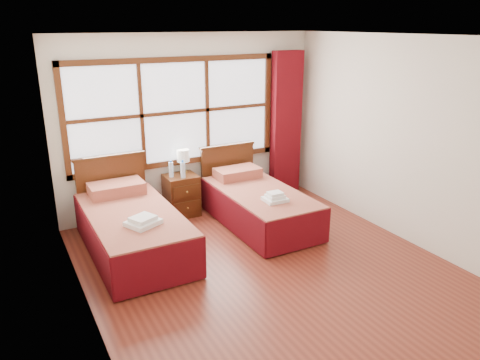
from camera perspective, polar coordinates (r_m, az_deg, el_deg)
floor at (r=5.57m, az=3.49°, el=-10.71°), size 4.50×4.50×0.00m
ceiling at (r=4.85m, az=4.12°, el=17.11°), size 4.50×4.50×0.00m
wall_back at (r=7.01m, az=-6.03°, el=6.81°), size 4.00×0.00×4.00m
wall_left at (r=4.39m, az=-19.01°, el=-1.38°), size 0.00×4.50×4.50m
wall_right at (r=6.32m, az=19.43°, el=4.54°), size 0.00×4.50×4.50m
window at (r=6.85m, az=-7.92°, el=8.16°), size 3.16×0.06×1.56m
curtain at (r=7.65m, az=5.62°, el=6.84°), size 0.50×0.16×2.30m
bed_left at (r=5.98m, az=-13.02°, el=-5.70°), size 1.05×2.07×1.02m
bed_right at (r=6.63m, az=2.17°, el=-2.93°), size 0.98×2.00×0.95m
nightstand at (r=6.96m, az=-7.14°, el=-1.85°), size 0.46×0.45×0.61m
towels_left at (r=5.44m, az=-11.73°, el=-4.95°), size 0.43×0.41×0.10m
towels_right at (r=6.13m, az=4.30°, el=-2.14°), size 0.30×0.26×0.12m
lamp at (r=6.91m, az=-6.95°, el=2.88°), size 0.18×0.18×0.35m
bottle_near at (r=6.78m, az=-8.40°, el=1.29°), size 0.07×0.07×0.25m
bottle_far at (r=6.72m, az=-6.98°, el=1.25°), size 0.07×0.07×0.26m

